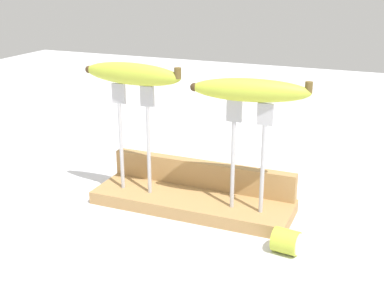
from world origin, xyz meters
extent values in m
plane|color=silver|center=(0.00, 0.00, 0.00)|extent=(3.00, 3.00, 0.00)
cube|color=#A87F4C|center=(0.00, 0.00, 0.01)|extent=(0.37, 0.12, 0.02)
cube|color=#A87F4C|center=(0.00, 0.05, 0.05)|extent=(0.36, 0.02, 0.05)
cylinder|color=#B2B2B7|center=(-0.13, -0.01, 0.10)|extent=(0.01, 0.01, 0.16)
cube|color=#B2B2B7|center=(-0.13, -0.01, 0.20)|extent=(0.03, 0.01, 0.04)
cylinder|color=#B2B2B7|center=(-0.08, -0.01, 0.10)|extent=(0.01, 0.01, 0.16)
cube|color=#B2B2B7|center=(-0.08, -0.01, 0.20)|extent=(0.03, 0.01, 0.04)
cylinder|color=#B2B2B7|center=(0.08, -0.01, 0.10)|extent=(0.01, 0.01, 0.15)
cube|color=#B2B2B7|center=(0.08, -0.01, 0.20)|extent=(0.03, 0.01, 0.04)
cylinder|color=#B2B2B7|center=(0.13, -0.01, 0.10)|extent=(0.01, 0.01, 0.15)
cube|color=#B2B2B7|center=(0.13, -0.01, 0.20)|extent=(0.03, 0.01, 0.04)
ellipsoid|color=#B2C138|center=(-0.11, -0.01, 0.24)|extent=(0.19, 0.05, 0.04)
cylinder|color=brown|center=(-0.02, -0.02, 0.25)|extent=(0.01, 0.01, 0.02)
sphere|color=#3F2D19|center=(-0.20, -0.01, 0.24)|extent=(0.01, 0.01, 0.01)
ellipsoid|color=#B2C138|center=(0.11, -0.01, 0.23)|extent=(0.19, 0.07, 0.04)
cylinder|color=brown|center=(0.20, 0.00, 0.24)|extent=(0.01, 0.01, 0.02)
sphere|color=#3F2D19|center=(0.02, -0.03, 0.23)|extent=(0.01, 0.01, 0.01)
cylinder|color=#B2C138|center=(0.19, -0.09, 0.02)|extent=(0.04, 0.04, 0.04)
cylinder|color=beige|center=(0.21, -0.09, 0.02)|extent=(0.01, 0.03, 0.03)
camera|label=1|loc=(0.32, -0.78, 0.41)|focal=47.49mm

